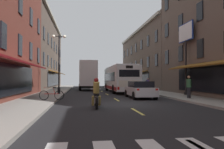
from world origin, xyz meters
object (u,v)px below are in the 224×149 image
Objects in this scene: sedan_near at (84,84)px; sedan_mid at (140,90)px; bicycle_near at (52,95)px; box_truck at (88,76)px; street_lamp_twin at (59,61)px; pedestrian_near at (148,84)px; billboard_sign at (186,40)px; motorcycle_rider at (96,95)px; transit_bus at (120,79)px; pedestrian_far at (189,87)px.

sedan_mid reaches higher than sedan_near.
bicycle_near is at bearing -95.36° from sedan_near.
box_truck is 1.19× the size of street_lamp_twin.
sedan_mid is 2.72× the size of pedestrian_near.
sedan_near is at bearing 110.32° from billboard_sign.
box_truck is 20.59m from motorcycle_rider.
bicycle_near is at bearing -99.99° from box_truck.
box_truck is 4.36× the size of pedestrian_near.
box_truck is 10.42m from street_lamp_twin.
sedan_near is 0.81× the size of street_lamp_twin.
street_lamp_twin reaches higher than motorcycle_rider.
transit_bus is 13.50m from bicycle_near.
bicycle_near is (-11.79, -4.04, -4.75)m from billboard_sign.
billboard_sign reaches higher than box_truck.
pedestrian_near is (10.92, 13.46, 0.49)m from bicycle_near.
pedestrian_far reaches higher than motorcycle_rider.
transit_bus is at bearing -171.93° from pedestrian_far.
sedan_mid is (4.23, -26.28, 0.03)m from sedan_near.
pedestrian_far is at bearing -73.20° from transit_bus.
transit_bus is at bearing 33.11° from street_lamp_twin.
bicycle_near is at bearing -161.28° from sedan_mid.
sedan_mid is at bearing -131.13° from pedestrian_far.
motorcycle_rider is (-8.94, -7.63, -4.55)m from billboard_sign.
sedan_mid is at bearing -57.10° from pedestrian_near.
sedan_near is at bearing 103.48° from transit_bus.
sedan_near is at bearing 82.43° from street_lamp_twin.
pedestrian_far is (7.20, -16.69, -1.08)m from box_truck.
box_truck is 4.10× the size of pedestrian_far.
box_truck is at bearing -165.39° from pedestrian_far.
bicycle_near is (-6.92, -2.34, -0.21)m from sedan_mid.
transit_bus reaches higher than pedestrian_near.
motorcycle_rider is 1.21× the size of bicycle_near.
motorcycle_rider is at bearing -71.05° from pedestrian_far.
sedan_mid is 2.56× the size of bicycle_near.
sedan_mid is (-4.87, -1.70, -4.54)m from billboard_sign.
sedan_near is at bearing 171.18° from pedestrian_near.
pedestrian_far is at bearing -32.40° from sedan_mid.
motorcycle_rider is at bearing -90.39° from box_truck.
sedan_mid reaches higher than bicycle_near.
box_truck is at bearing 124.27° from billboard_sign.
bicycle_near is 1.06× the size of pedestrian_near.
pedestrian_far is (-0.73, -13.20, 0.03)m from pedestrian_near.
pedestrian_far is 0.29× the size of street_lamp_twin.
street_lamp_twin is at bearing -146.89° from transit_bus.
sedan_mid is at bearing -89.02° from transit_bus.
transit_bus is 17.50m from sedan_near.
pedestrian_near is (4.00, 11.12, 0.27)m from sedan_mid.
sedan_near is 2.79× the size of pedestrian_far.
box_truck is 11.75m from sedan_near.
pedestrian_near reaches higher than motorcycle_rider.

